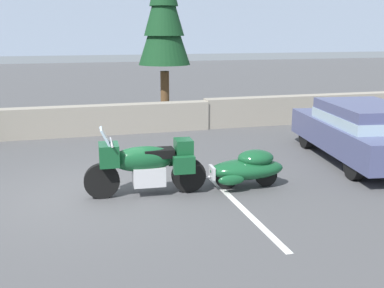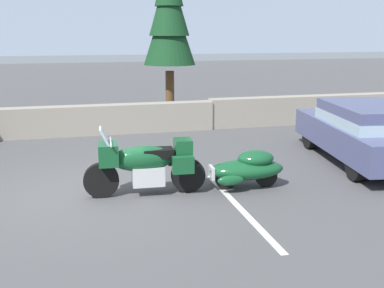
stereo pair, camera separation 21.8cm
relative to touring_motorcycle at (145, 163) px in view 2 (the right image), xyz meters
The scene contains 8 objects.
ground_plane 1.25m from the touring_motorcycle, 162.59° to the left, with size 80.00×80.00×0.00m, color #4C4C4F.
stone_guard_wall 5.79m from the touring_motorcycle, 97.13° to the left, with size 24.00×0.60×0.93m.
distant_ridgeline 96.05m from the touring_motorcycle, 90.62° to the left, with size 240.00×80.00×16.00m, color #99A8BF.
touring_motorcycle is the anchor object (origin of this frame).
car_shaped_trailer 2.03m from the touring_motorcycle, ahead, with size 2.22×0.81×0.76m.
sedan_at_right_edge 5.43m from the touring_motorcycle, 10.29° to the left, with size 2.46×4.72×1.41m.
pine_tree_tall 8.48m from the touring_motorcycle, 75.02° to the left, with size 1.77×1.77×5.87m.
parking_stripe_marker 2.01m from the touring_motorcycle, 38.00° to the right, with size 0.12×3.60×0.01m, color silver.
Camera 2 is at (-0.18, -8.80, 3.03)m, focal length 43.98 mm.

